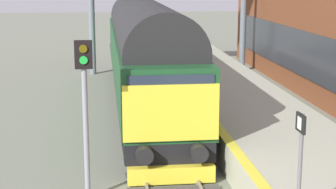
# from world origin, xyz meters

# --- Properties ---
(ground_plane) EXTENTS (140.00, 140.00, 0.00)m
(ground_plane) POSITION_xyz_m (0.00, 0.00, 0.00)
(ground_plane) COLOR slate
(ground_plane) RESTS_ON ground
(track_main) EXTENTS (2.50, 60.00, 0.15)m
(track_main) POSITION_xyz_m (0.00, 0.00, 0.05)
(track_main) COLOR gray
(track_main) RESTS_ON ground
(station_platform) EXTENTS (4.00, 44.00, 1.01)m
(station_platform) POSITION_xyz_m (3.60, 0.00, 0.50)
(station_platform) COLOR #ADAF99
(station_platform) RESTS_ON ground
(diesel_locomotive) EXTENTS (2.74, 18.75, 4.68)m
(diesel_locomotive) POSITION_xyz_m (0.00, 7.31, 2.48)
(diesel_locomotive) COLOR black
(diesel_locomotive) RESTS_ON ground
(signal_post_near) EXTENTS (0.44, 0.22, 4.13)m
(signal_post_near) POSITION_xyz_m (-2.28, -2.67, 2.59)
(signal_post_near) COLOR gray
(signal_post_near) RESTS_ON ground
(platform_number_sign) EXTENTS (0.10, 0.44, 2.09)m
(platform_number_sign) POSITION_xyz_m (1.95, -6.48, 2.39)
(platform_number_sign) COLOR slate
(platform_number_sign) RESTS_ON station_platform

